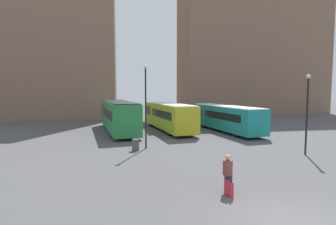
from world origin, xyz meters
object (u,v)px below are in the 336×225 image
Objects in this scene: bus_1 at (169,116)px; lamp_post_0 at (307,108)px; suitcase at (229,189)px; traveler at (228,170)px; trash_bin at (136,145)px; bus_2 at (226,117)px; bus_0 at (118,115)px; lamp_post_1 at (146,100)px.

lamp_post_0 is (7.23, -12.89, 1.61)m from bus_1.
suitcase is 0.17× the size of lamp_post_0.
traveler is 1.94× the size of trash_bin.
trash_bin is (-10.24, -7.65, -1.12)m from bus_2.
bus_0 is at bearing 97.70° from trash_bin.
bus_1 is 9.78m from lamp_post_1.
lamp_post_0 is (12.79, -13.00, 1.46)m from bus_0.
lamp_post_1 reaches higher than suitcase.
lamp_post_1 reaches higher than bus_1.
bus_0 is 18.95m from traveler.
lamp_post_0 is 0.87× the size of lamp_post_1.
bus_0 is at bearing 103.23° from lamp_post_1.
traveler is 9.39m from trash_bin.
trash_bin is at bearing 179.40° from bus_0.
lamp_post_1 is (2.12, -9.03, 1.90)m from bus_0.
bus_2 is at bearing 36.75° from trash_bin.
suitcase is 1.09× the size of trash_bin.
bus_2 is at bearing 96.49° from lamp_post_0.
suitcase is (4.64, -18.81, -1.47)m from bus_0.
trash_bin is (1.30, -9.62, -1.37)m from bus_0.
lamp_post_1 is at bearing -175.06° from bus_0.
traveler is at bearing -28.94° from suitcase.
bus_1 is 2.09× the size of lamp_post_0.
bus_1 is 6.26m from bus_2.
bus_1 is at bearing 68.94° from lamp_post_1.
bus_2 is at bearing -35.46° from traveler.
lamp_post_1 is 7.47× the size of trash_bin.
lamp_post_0 is (8.15, 5.82, 2.93)m from suitcase.
bus_0 is 9.47m from lamp_post_1.
bus_2 is at bearing 36.86° from lamp_post_1.
traveler is (-0.77, -18.21, -0.67)m from bus_1.
lamp_post_0 is at bearing -67.48° from suitcase.
lamp_post_0 is 11.39m from lamp_post_1.
lamp_post_0 is 12.31m from trash_bin.
bus_0 reaches higher than traveler.
trash_bin is at bearing 163.61° from lamp_post_0.
bus_2 reaches higher than suitcase.
lamp_post_1 is (-3.43, -8.92, 2.04)m from bus_1.
lamp_post_0 is at bearing -143.75° from bus_0.
bus_2 is 18.24m from suitcase.
bus_1 is (5.56, -0.11, -0.14)m from bus_0.
bus_2 reaches higher than trash_bin.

